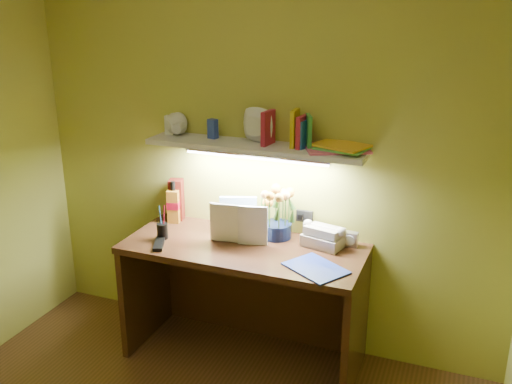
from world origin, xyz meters
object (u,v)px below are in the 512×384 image
at_px(whisky_bottle, 174,202).
at_px(desk_clock, 350,239).
at_px(desk, 244,303).
at_px(flower_bouquet, 277,213).
at_px(telephone, 324,234).

bearing_deg(whisky_bottle, desk_clock, 1.88).
height_order(desk, flower_bouquet, flower_bouquet).
relative_size(telephone, desk_clock, 2.63).
height_order(desk_clock, whisky_bottle, whisky_bottle).
relative_size(desk, desk_clock, 16.29).
height_order(desk, telephone, telephone).
bearing_deg(telephone, whisky_bottle, -167.47).
bearing_deg(desk, desk_clock, 21.27).
height_order(flower_bouquet, telephone, flower_bouquet).
distance_m(flower_bouquet, desk_clock, 0.46).
bearing_deg(whisky_bottle, flower_bouquet, 0.39).
relative_size(desk, flower_bouquet, 4.50).
xyz_separation_m(flower_bouquet, telephone, (0.29, -0.02, -0.09)).
relative_size(desk_clock, whisky_bottle, 0.32).
height_order(flower_bouquet, desk_clock, flower_bouquet).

